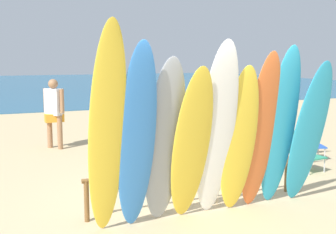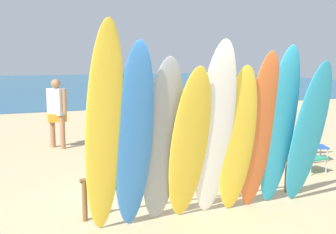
{
  "view_description": "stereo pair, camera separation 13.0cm",
  "coord_description": "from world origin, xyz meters",
  "px_view_note": "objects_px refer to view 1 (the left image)",
  "views": [
    {
      "loc": [
        -2.87,
        -5.6,
        2.24
      ],
      "look_at": [
        0.0,
        1.12,
        1.22
      ],
      "focal_mm": 45.39,
      "sensor_mm": 36.0,
      "label": 1
    },
    {
      "loc": [
        -2.75,
        -5.65,
        2.24
      ],
      "look_at": [
        0.0,
        1.12,
        1.22
      ],
      "focal_mm": 45.39,
      "sensor_mm": 36.0,
      "label": 2
    }
  ],
  "objects_px": {
    "surfboard_teal_7": "(280,127)",
    "surfboard_rack": "(197,174)",
    "beachgoer_near_rack": "(267,117)",
    "surfboard_teal_8": "(308,134)",
    "beach_chair_red": "(303,149)",
    "surfboard_yellow_0": "(107,132)",
    "surfboard_blue_1": "(137,139)",
    "surfboard_yellow_5": "(239,140)",
    "beachgoer_photographing": "(54,109)",
    "beach_chair_striped": "(310,139)",
    "surfboard_grey_2": "(165,142)",
    "surfboard_yellow_3": "(192,145)",
    "beach_chair_blue": "(282,131)",
    "beachgoer_by_water": "(198,102)",
    "surfboard_orange_6": "(261,132)",
    "surfboard_white_4": "(217,131)"
  },
  "relations": [
    {
      "from": "beach_chair_red",
      "to": "beach_chair_blue",
      "type": "distance_m",
      "value": 2.18
    },
    {
      "from": "beachgoer_near_rack",
      "to": "beach_chair_striped",
      "type": "xyz_separation_m",
      "value": [
        0.98,
        -0.3,
        -0.52
      ]
    },
    {
      "from": "surfboard_yellow_0",
      "to": "beachgoer_near_rack",
      "type": "height_order",
      "value": "surfboard_yellow_0"
    },
    {
      "from": "surfboard_white_4",
      "to": "surfboard_blue_1",
      "type": "bearing_deg",
      "value": -173.92
    },
    {
      "from": "surfboard_grey_2",
      "to": "surfboard_teal_8",
      "type": "relative_size",
      "value": 1.01
    },
    {
      "from": "surfboard_grey_2",
      "to": "surfboard_white_4",
      "type": "relative_size",
      "value": 0.91
    },
    {
      "from": "surfboard_white_4",
      "to": "surfboard_yellow_5",
      "type": "bearing_deg",
      "value": 9.63
    },
    {
      "from": "surfboard_yellow_0",
      "to": "beachgoer_near_rack",
      "type": "xyz_separation_m",
      "value": [
        4.38,
        2.76,
        -0.4
      ]
    },
    {
      "from": "surfboard_white_4",
      "to": "surfboard_orange_6",
      "type": "distance_m",
      "value": 0.77
    },
    {
      "from": "surfboard_teal_8",
      "to": "beachgoer_photographing",
      "type": "height_order",
      "value": "surfboard_teal_8"
    },
    {
      "from": "beachgoer_by_water",
      "to": "surfboard_yellow_0",
      "type": "bearing_deg",
      "value": 158.75
    },
    {
      "from": "beach_chair_blue",
      "to": "beach_chair_striped",
      "type": "bearing_deg",
      "value": -81.34
    },
    {
      "from": "surfboard_yellow_3",
      "to": "surfboard_orange_6",
      "type": "distance_m",
      "value": 1.15
    },
    {
      "from": "beachgoer_photographing",
      "to": "surfboard_orange_6",
      "type": "bearing_deg",
      "value": -15.86
    },
    {
      "from": "surfboard_white_4",
      "to": "beach_chair_red",
      "type": "relative_size",
      "value": 3.12
    },
    {
      "from": "surfboard_yellow_5",
      "to": "beachgoer_by_water",
      "type": "height_order",
      "value": "surfboard_yellow_5"
    },
    {
      "from": "surfboard_grey_2",
      "to": "beach_chair_blue",
      "type": "xyz_separation_m",
      "value": [
        4.66,
        3.48,
        -0.72
      ]
    },
    {
      "from": "surfboard_white_4",
      "to": "beach_chair_blue",
      "type": "bearing_deg",
      "value": 46.52
    },
    {
      "from": "surfboard_blue_1",
      "to": "surfboard_yellow_3",
      "type": "distance_m",
      "value": 0.8
    },
    {
      "from": "beachgoer_near_rack",
      "to": "beach_chair_red",
      "type": "bearing_deg",
      "value": 156.99
    },
    {
      "from": "beachgoer_near_rack",
      "to": "beach_chair_red",
      "type": "height_order",
      "value": "beachgoer_near_rack"
    },
    {
      "from": "beachgoer_by_water",
      "to": "surfboard_grey_2",
      "type": "bearing_deg",
      "value": 163.76
    },
    {
      "from": "surfboard_grey_2",
      "to": "beachgoer_photographing",
      "type": "distance_m",
      "value": 5.64
    },
    {
      "from": "surfboard_blue_1",
      "to": "surfboard_white_4",
      "type": "xyz_separation_m",
      "value": [
        1.17,
        0.04,
        0.01
      ]
    },
    {
      "from": "surfboard_blue_1",
      "to": "surfboard_yellow_5",
      "type": "height_order",
      "value": "surfboard_blue_1"
    },
    {
      "from": "surfboard_grey_2",
      "to": "beach_chair_striped",
      "type": "bearing_deg",
      "value": 24.2
    },
    {
      "from": "surfboard_yellow_0",
      "to": "surfboard_grey_2",
      "type": "distance_m",
      "value": 0.85
    },
    {
      "from": "surfboard_teal_7",
      "to": "surfboard_rack",
      "type": "bearing_deg",
      "value": 157.87
    },
    {
      "from": "surfboard_orange_6",
      "to": "beach_chair_red",
      "type": "distance_m",
      "value": 2.76
    },
    {
      "from": "beachgoer_near_rack",
      "to": "surfboard_teal_8",
      "type": "bearing_deg",
      "value": 126.8
    },
    {
      "from": "beachgoer_near_rack",
      "to": "beachgoer_photographing",
      "type": "bearing_deg",
      "value": 26.28
    },
    {
      "from": "surfboard_orange_6",
      "to": "beach_chair_red",
      "type": "relative_size",
      "value": 2.91
    },
    {
      "from": "surfboard_yellow_0",
      "to": "surfboard_yellow_3",
      "type": "distance_m",
      "value": 1.21
    },
    {
      "from": "beachgoer_near_rack",
      "to": "beach_chair_blue",
      "type": "height_order",
      "value": "beachgoer_near_rack"
    },
    {
      "from": "surfboard_grey_2",
      "to": "beach_chair_blue",
      "type": "height_order",
      "value": "surfboard_grey_2"
    },
    {
      "from": "surfboard_white_4",
      "to": "beach_chair_blue",
      "type": "relative_size",
      "value": 3.01
    },
    {
      "from": "beachgoer_near_rack",
      "to": "surfboard_yellow_5",
      "type": "bearing_deg",
      "value": 109.22
    },
    {
      "from": "surfboard_grey_2",
      "to": "beach_chair_striped",
      "type": "relative_size",
      "value": 2.78
    },
    {
      "from": "surfboard_yellow_0",
      "to": "beachgoer_near_rack",
      "type": "relative_size",
      "value": 1.67
    },
    {
      "from": "surfboard_yellow_3",
      "to": "surfboard_orange_6",
      "type": "bearing_deg",
      "value": -0.44
    },
    {
      "from": "surfboard_orange_6",
      "to": "beach_chair_blue",
      "type": "xyz_separation_m",
      "value": [
        3.15,
        3.49,
        -0.75
      ]
    },
    {
      "from": "beach_chair_red",
      "to": "beach_chair_blue",
      "type": "xyz_separation_m",
      "value": [
        0.99,
        1.94,
        -0.01
      ]
    },
    {
      "from": "surfboard_yellow_3",
      "to": "beach_chair_blue",
      "type": "height_order",
      "value": "surfboard_yellow_3"
    },
    {
      "from": "beachgoer_by_water",
      "to": "beach_chair_red",
      "type": "bearing_deg",
      "value": -161.97
    },
    {
      "from": "surfboard_yellow_3",
      "to": "beachgoer_near_rack",
      "type": "height_order",
      "value": "surfboard_yellow_3"
    },
    {
      "from": "beachgoer_by_water",
      "to": "surfboard_yellow_3",
      "type": "bearing_deg",
      "value": 166.78
    },
    {
      "from": "beachgoer_photographing",
      "to": "beach_chair_striped",
      "type": "bearing_deg",
      "value": 20.99
    },
    {
      "from": "surfboard_grey_2",
      "to": "beach_chair_blue",
      "type": "relative_size",
      "value": 2.72
    },
    {
      "from": "surfboard_orange_6",
      "to": "beachgoer_photographing",
      "type": "bearing_deg",
      "value": 107.21
    },
    {
      "from": "surfboard_yellow_0",
      "to": "surfboard_grey_2",
      "type": "bearing_deg",
      "value": 8.57
    }
  ]
}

